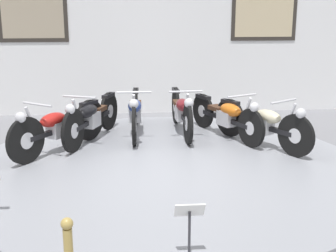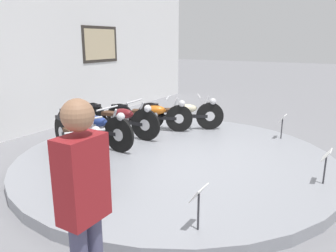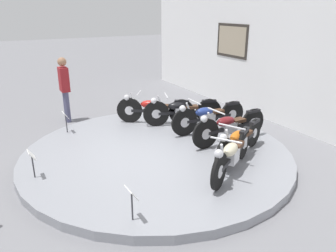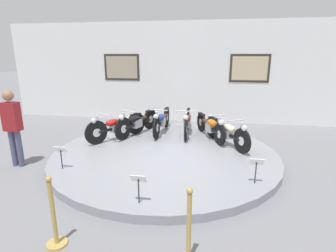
% 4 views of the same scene
% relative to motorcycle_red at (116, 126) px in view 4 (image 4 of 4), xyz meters
% --- Properties ---
extents(ground_plane, '(60.00, 60.00, 0.00)m').
position_rel_motorcycle_red_xyz_m(ground_plane, '(1.55, -0.71, -0.56)').
color(ground_plane, slate).
extents(display_platform, '(5.56, 5.56, 0.17)m').
position_rel_motorcycle_red_xyz_m(display_platform, '(1.55, -0.71, -0.48)').
color(display_platform, gray).
rests_on(display_platform, ground_plane).
extents(back_wall, '(14.00, 0.22, 3.71)m').
position_rel_motorcycle_red_xyz_m(back_wall, '(1.55, 3.24, 1.30)').
color(back_wall, white).
rests_on(back_wall, ground_plane).
extents(motorcycle_red, '(1.21, 1.67, 0.81)m').
position_rel_motorcycle_red_xyz_m(motorcycle_red, '(0.00, 0.00, 0.00)').
color(motorcycle_red, black).
rests_on(motorcycle_red, display_platform).
extents(motorcycle_black, '(0.79, 1.89, 0.80)m').
position_rel_motorcycle_red_xyz_m(motorcycle_black, '(0.45, 0.55, -0.00)').
color(motorcycle_black, black).
rests_on(motorcycle_black, display_platform).
extents(motorcycle_blue, '(0.54, 2.01, 0.81)m').
position_rel_motorcycle_red_xyz_m(motorcycle_blue, '(1.15, 0.86, 0.00)').
color(motorcycle_blue, black).
rests_on(motorcycle_blue, display_platform).
extents(motorcycle_maroon, '(0.54, 2.01, 0.81)m').
position_rel_motorcycle_red_xyz_m(motorcycle_maroon, '(1.94, 0.86, 0.00)').
color(motorcycle_maroon, black).
rests_on(motorcycle_maroon, display_platform).
extents(motorcycle_orange, '(0.84, 1.81, 0.78)m').
position_rel_motorcycle_red_xyz_m(motorcycle_orange, '(2.65, 0.55, -0.02)').
color(motorcycle_orange, black).
rests_on(motorcycle_orange, display_platform).
extents(motorcycle_cream, '(1.09, 1.71, 0.79)m').
position_rel_motorcycle_red_xyz_m(motorcycle_cream, '(3.09, -0.00, -0.01)').
color(motorcycle_cream, black).
rests_on(motorcycle_cream, display_platform).
extents(info_placard_front_left, '(0.26, 0.11, 0.51)m').
position_rel_motorcycle_red_xyz_m(info_placard_front_left, '(-0.43, -2.12, -0.03)').
color(info_placard_front_left, '#333338').
rests_on(info_placard_front_left, display_platform).
extents(info_placard_front_centre, '(0.26, 0.11, 0.51)m').
position_rel_motorcycle_red_xyz_m(info_placard_front_centre, '(1.55, -3.14, -0.03)').
color(info_placard_front_centre, '#333338').
rests_on(info_placard_front_centre, display_platform).
extents(info_placard_front_right, '(0.26, 0.11, 0.51)m').
position_rel_motorcycle_red_xyz_m(info_placard_front_right, '(3.53, -2.12, -0.03)').
color(info_placard_front_right, '#333338').
rests_on(info_placard_front_right, display_platform).
extents(visitor_standing, '(0.36, 0.23, 1.77)m').
position_rel_motorcycle_red_xyz_m(visitor_standing, '(-1.74, -1.81, 0.45)').
color(visitor_standing, '#4C4C6B').
rests_on(visitor_standing, ground_plane).
extents(stanchion_post_left_of_entry, '(0.28, 0.28, 1.02)m').
position_rel_motorcycle_red_xyz_m(stanchion_post_left_of_entry, '(0.64, -4.09, -0.22)').
color(stanchion_post_left_of_entry, tan).
rests_on(stanchion_post_left_of_entry, ground_plane).
extents(stanchion_post_right_of_entry, '(0.28, 0.28, 1.02)m').
position_rel_motorcycle_red_xyz_m(stanchion_post_right_of_entry, '(2.45, -4.09, -0.22)').
color(stanchion_post_right_of_entry, tan).
rests_on(stanchion_post_right_of_entry, ground_plane).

